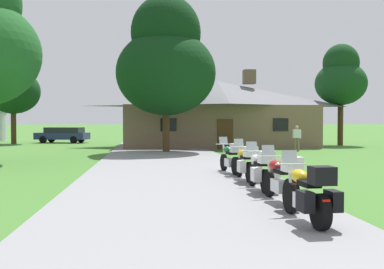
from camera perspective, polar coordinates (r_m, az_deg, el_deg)
ground_plane at (r=21.26m, az=-3.21°, el=-3.58°), size 500.00×500.00×0.00m
asphalt_driveway at (r=19.27m, az=-2.96°, el=-4.04°), size 6.40×80.00×0.06m
motorcycle_yellow_nearest_to_camera at (r=8.61m, az=14.72°, el=-7.38°), size 0.77×2.08×1.30m
motorcycle_red_second_in_row at (r=10.65m, az=11.35°, el=-5.56°), size 0.66×2.08×1.30m
motorcycle_white_third_in_row at (r=12.39m, az=8.80°, el=-4.58°), size 0.73×2.08×1.30m
motorcycle_yellow_fourth_in_row at (r=14.46m, az=6.92°, el=-3.66°), size 0.75×2.08×1.30m
motorcycle_green_farthest_in_row at (r=16.41m, az=4.98°, el=-2.98°), size 0.75×2.08×1.30m
stone_lodge at (r=34.89m, az=3.21°, el=2.77°), size 14.95×7.86×5.97m
bystander_white_shirt_near_lodge at (r=30.14m, az=13.20°, el=-0.29°), size 0.52×0.34×1.67m
tree_left_far at (r=41.38m, az=-21.82°, el=5.85°), size 4.51×4.51×8.00m
tree_right_of_lodge at (r=38.37m, az=18.42°, el=6.87°), size 4.11×4.11×8.19m
tree_by_lodge_front at (r=28.15m, az=-3.34°, el=9.32°), size 6.18×6.18×9.74m
parked_navy_suv_far_left at (r=41.95m, az=-16.10°, el=0.03°), size 4.90×2.85×1.40m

